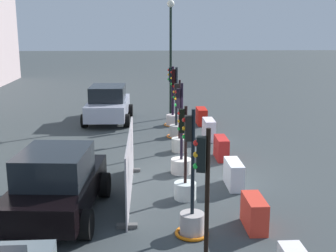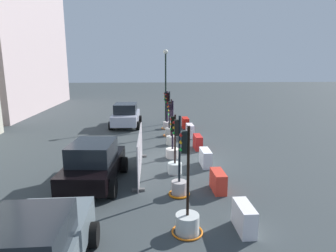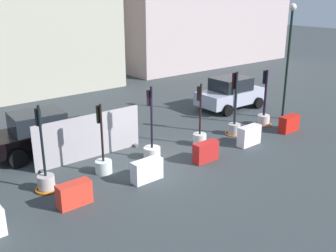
{
  "view_description": "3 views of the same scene",
  "coord_description": "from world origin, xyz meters",
  "px_view_note": "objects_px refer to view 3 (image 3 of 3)",
  "views": [
    {
      "loc": [
        -14.19,
        1.41,
        4.9
      ],
      "look_at": [
        -1.16,
        0.85,
        1.83
      ],
      "focal_mm": 48.51,
      "sensor_mm": 36.0,
      "label": 1
    },
    {
      "loc": [
        -14.53,
        1.41,
        4.79
      ],
      "look_at": [
        0.1,
        0.58,
        1.63
      ],
      "focal_mm": 31.27,
      "sensor_mm": 36.0,
      "label": 2
    },
    {
      "loc": [
        -8.91,
        -11.6,
        6.41
      ],
      "look_at": [
        0.38,
        -0.04,
        1.38
      ],
      "focal_mm": 42.85,
      "sensor_mm": 36.0,
      "label": 3
    }
  ],
  "objects_px": {
    "car_silver_hatchback": "(231,93)",
    "traffic_light_4": "(200,133)",
    "traffic_light_3": "(152,147)",
    "construction_barrier_1": "(74,194)",
    "car_black_sedan": "(41,132)",
    "traffic_light_1": "(46,177)",
    "construction_barrier_2": "(147,170)",
    "construction_barrier_3": "(206,152)",
    "traffic_light_5": "(234,122)",
    "traffic_light_6": "(264,115)",
    "street_lamp_post": "(289,45)",
    "construction_barrier_4": "(249,136)",
    "construction_barrier_5": "(289,124)",
    "traffic_light_2": "(103,161)"
  },
  "relations": [
    {
      "from": "traffic_light_6",
      "to": "construction_barrier_1",
      "type": "height_order",
      "value": "traffic_light_6"
    },
    {
      "from": "traffic_light_2",
      "to": "traffic_light_3",
      "type": "distance_m",
      "value": 2.19
    },
    {
      "from": "traffic_light_2",
      "to": "construction_barrier_5",
      "type": "height_order",
      "value": "traffic_light_2"
    },
    {
      "from": "traffic_light_5",
      "to": "traffic_light_6",
      "type": "xyz_separation_m",
      "value": [
        2.2,
        0.03,
        -0.06
      ]
    },
    {
      "from": "traffic_light_2",
      "to": "construction_barrier_2",
      "type": "xyz_separation_m",
      "value": [
        0.87,
        -1.53,
        -0.08
      ]
    },
    {
      "from": "construction_barrier_1",
      "to": "car_black_sedan",
      "type": "bearing_deg",
      "value": 79.22
    },
    {
      "from": "construction_barrier_1",
      "to": "street_lamp_post",
      "type": "bearing_deg",
      "value": 6.3
    },
    {
      "from": "traffic_light_1",
      "to": "traffic_light_4",
      "type": "bearing_deg",
      "value": -1.38
    },
    {
      "from": "traffic_light_4",
      "to": "construction_barrier_2",
      "type": "distance_m",
      "value": 4.07
    },
    {
      "from": "traffic_light_3",
      "to": "construction_barrier_2",
      "type": "relative_size",
      "value": 2.55
    },
    {
      "from": "street_lamp_post",
      "to": "traffic_light_1",
      "type": "bearing_deg",
      "value": 179.39
    },
    {
      "from": "traffic_light_4",
      "to": "construction_barrier_5",
      "type": "height_order",
      "value": "traffic_light_4"
    },
    {
      "from": "traffic_light_6",
      "to": "construction_barrier_3",
      "type": "relative_size",
      "value": 2.52
    },
    {
      "from": "construction_barrier_4",
      "to": "construction_barrier_2",
      "type": "bearing_deg",
      "value": -179.71
    },
    {
      "from": "traffic_light_5",
      "to": "construction_barrier_1",
      "type": "height_order",
      "value": "traffic_light_5"
    },
    {
      "from": "construction_barrier_3",
      "to": "construction_barrier_5",
      "type": "xyz_separation_m",
      "value": [
        5.57,
        0.07,
        -0.01
      ]
    },
    {
      "from": "traffic_light_4",
      "to": "street_lamp_post",
      "type": "height_order",
      "value": "street_lamp_post"
    },
    {
      "from": "construction_barrier_2",
      "to": "construction_barrier_3",
      "type": "xyz_separation_m",
      "value": [
        2.8,
        -0.07,
        0.0
      ]
    },
    {
      "from": "construction_barrier_4",
      "to": "car_black_sedan",
      "type": "bearing_deg",
      "value": 146.71
    },
    {
      "from": "traffic_light_2",
      "to": "construction_barrier_3",
      "type": "height_order",
      "value": "traffic_light_2"
    },
    {
      "from": "construction_barrier_2",
      "to": "car_black_sedan",
      "type": "bearing_deg",
      "value": 110.94
    },
    {
      "from": "car_black_sedan",
      "to": "traffic_light_3",
      "type": "bearing_deg",
      "value": -46.7
    },
    {
      "from": "traffic_light_5",
      "to": "construction_barrier_3",
      "type": "height_order",
      "value": "traffic_light_5"
    },
    {
      "from": "construction_barrier_1",
      "to": "construction_barrier_5",
      "type": "bearing_deg",
      "value": -0.1
    },
    {
      "from": "traffic_light_6",
      "to": "construction_barrier_4",
      "type": "relative_size",
      "value": 2.46
    },
    {
      "from": "car_black_sedan",
      "to": "car_silver_hatchback",
      "type": "bearing_deg",
      "value": -1.83
    },
    {
      "from": "traffic_light_4",
      "to": "construction_barrier_3",
      "type": "height_order",
      "value": "traffic_light_4"
    },
    {
      "from": "car_silver_hatchback",
      "to": "traffic_light_4",
      "type": "bearing_deg",
      "value": -149.6
    },
    {
      "from": "traffic_light_3",
      "to": "street_lamp_post",
      "type": "distance_m",
      "value": 9.13
    },
    {
      "from": "traffic_light_6",
      "to": "street_lamp_post",
      "type": "relative_size",
      "value": 0.48
    },
    {
      "from": "traffic_light_1",
      "to": "construction_barrier_4",
      "type": "bearing_deg",
      "value": -10.09
    },
    {
      "from": "traffic_light_6",
      "to": "car_black_sedan",
      "type": "bearing_deg",
      "value": 161.05
    },
    {
      "from": "construction_barrier_2",
      "to": "car_black_sedan",
      "type": "relative_size",
      "value": 0.28
    },
    {
      "from": "traffic_light_2",
      "to": "construction_barrier_4",
      "type": "height_order",
      "value": "traffic_light_2"
    },
    {
      "from": "traffic_light_1",
      "to": "traffic_light_5",
      "type": "relative_size",
      "value": 1.0
    },
    {
      "from": "traffic_light_1",
      "to": "car_black_sedan",
      "type": "bearing_deg",
      "value": 69.96
    },
    {
      "from": "traffic_light_5",
      "to": "street_lamp_post",
      "type": "height_order",
      "value": "street_lamp_post"
    },
    {
      "from": "construction_barrier_5",
      "to": "car_black_sedan",
      "type": "bearing_deg",
      "value": 154.6
    },
    {
      "from": "construction_barrier_2",
      "to": "car_silver_hatchback",
      "type": "relative_size",
      "value": 0.29
    },
    {
      "from": "construction_barrier_2",
      "to": "construction_barrier_4",
      "type": "bearing_deg",
      "value": 0.29
    },
    {
      "from": "traffic_light_3",
      "to": "traffic_light_2",
      "type": "bearing_deg",
      "value": 178.75
    },
    {
      "from": "traffic_light_2",
      "to": "traffic_light_3",
      "type": "relative_size",
      "value": 0.89
    },
    {
      "from": "traffic_light_3",
      "to": "construction_barrier_3",
      "type": "relative_size",
      "value": 2.67
    },
    {
      "from": "traffic_light_6",
      "to": "construction_barrier_5",
      "type": "relative_size",
      "value": 2.51
    },
    {
      "from": "car_black_sedan",
      "to": "street_lamp_post",
      "type": "xyz_separation_m",
      "value": [
        11.68,
        -3.45,
        2.94
      ]
    },
    {
      "from": "traffic_light_3",
      "to": "construction_barrier_1",
      "type": "bearing_deg",
      "value": -160.36
    },
    {
      "from": "street_lamp_post",
      "to": "construction_barrier_2",
      "type": "bearing_deg",
      "value": -171.8
    },
    {
      "from": "construction_barrier_1",
      "to": "construction_barrier_2",
      "type": "distance_m",
      "value": 2.78
    },
    {
      "from": "car_silver_hatchback",
      "to": "street_lamp_post",
      "type": "bearing_deg",
      "value": -77.75
    },
    {
      "from": "traffic_light_1",
      "to": "traffic_light_4",
      "type": "xyz_separation_m",
      "value": [
        6.89,
        -0.17,
        0.06
      ]
    }
  ]
}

